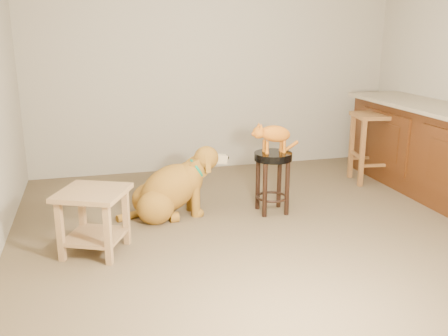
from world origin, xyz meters
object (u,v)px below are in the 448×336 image
object	(u,v)px
wood_stool	(371,147)
padded_stool	(273,170)
golden_retriever	(171,190)
side_table	(94,212)
tabby_kitten	(272,135)

from	to	relation	value
wood_stool	padded_stool	bearing A→B (deg)	-155.80
golden_retriever	side_table	bearing A→B (deg)	-142.91
padded_stool	side_table	bearing A→B (deg)	-163.78
padded_stool	golden_retriever	world-z (taller)	golden_retriever
wood_stool	side_table	bearing A→B (deg)	-159.98
tabby_kitten	golden_retriever	bearing A→B (deg)	172.73
padded_stool	side_table	distance (m)	1.72
golden_retriever	tabby_kitten	xyz separation A→B (m)	(0.94, -0.14, 0.50)
side_table	golden_retriever	xyz separation A→B (m)	(0.70, 0.62, -0.08)
wood_stool	tabby_kitten	bearing A→B (deg)	-156.02
padded_stool	side_table	size ratio (longest dim) A/B	0.90
padded_stool	wood_stool	xyz separation A→B (m)	(1.43, 0.64, -0.01)
side_table	tabby_kitten	xyz separation A→B (m)	(1.64, 0.48, 0.42)
wood_stool	side_table	distance (m)	3.28
wood_stool	tabby_kitten	size ratio (longest dim) A/B	1.56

